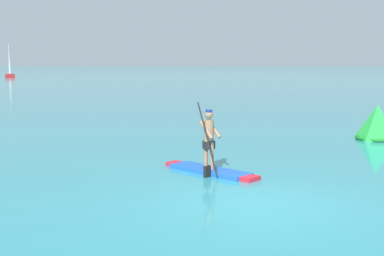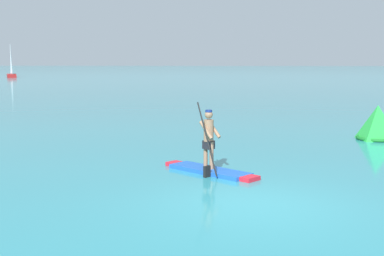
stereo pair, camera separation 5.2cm
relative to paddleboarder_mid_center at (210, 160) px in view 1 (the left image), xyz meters
name	(u,v)px [view 1 (the left image)]	position (x,y,z in m)	size (l,w,h in m)	color
ground	(254,204)	(1.04, -2.94, -0.34)	(440.00, 440.00, 0.00)	teal
paddleboarder_mid_center	(210,160)	(0.00, 0.00, 0.00)	(2.58, 2.23, 1.93)	blue
race_marker_buoy	(377,124)	(5.95, 6.23, 0.23)	(1.76, 1.76, 1.28)	green
sailboat_left_horizon	(10,73)	(-35.42, 69.36, 0.32)	(3.20, 4.75, 5.36)	#A51E1E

